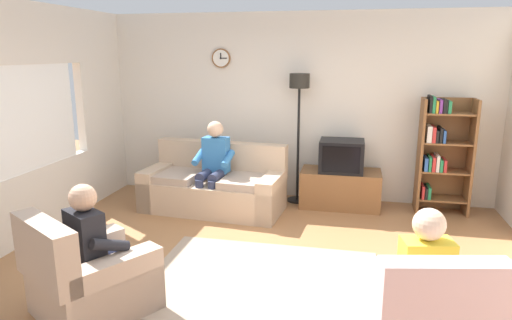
% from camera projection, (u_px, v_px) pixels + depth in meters
% --- Properties ---
extents(ground_plane, '(12.00, 12.00, 0.00)m').
position_uv_depth(ground_plane, '(263.00, 275.00, 4.46)').
color(ground_plane, '#9E6B42').
extents(back_wall_assembly, '(6.20, 0.17, 2.70)m').
position_uv_depth(back_wall_assembly, '(298.00, 107.00, 6.68)').
color(back_wall_assembly, silver).
rests_on(back_wall_assembly, ground_plane).
extents(couch, '(1.97, 1.03, 0.90)m').
position_uv_depth(couch, '(214.00, 187.00, 6.28)').
color(couch, tan).
rests_on(couch, ground_plane).
extents(tv_stand, '(1.10, 0.56, 0.52)m').
position_uv_depth(tv_stand, '(340.00, 189.00, 6.41)').
color(tv_stand, brown).
rests_on(tv_stand, ground_plane).
extents(tv, '(0.60, 0.49, 0.44)m').
position_uv_depth(tv, '(342.00, 156.00, 6.27)').
color(tv, black).
rests_on(tv, tv_stand).
extents(bookshelf, '(0.68, 0.36, 1.59)m').
position_uv_depth(bookshelf, '(441.00, 151.00, 6.07)').
color(bookshelf, brown).
rests_on(bookshelf, ground_plane).
extents(floor_lamp, '(0.28, 0.28, 1.85)m').
position_uv_depth(floor_lamp, '(299.00, 102.00, 6.35)').
color(floor_lamp, black).
rests_on(floor_lamp, ground_plane).
extents(armchair_near_window, '(1.14, 1.17, 0.90)m').
position_uv_depth(armchair_near_window, '(90.00, 281.00, 3.76)').
color(armchair_near_window, tan).
rests_on(armchair_near_window, ground_plane).
extents(area_rug, '(2.20, 1.70, 0.01)m').
position_uv_depth(area_rug, '(261.00, 280.00, 4.34)').
color(area_rug, gray).
rests_on(area_rug, ground_plane).
extents(person_on_couch, '(0.54, 0.56, 1.24)m').
position_uv_depth(person_on_couch, '(213.00, 162.00, 6.08)').
color(person_on_couch, '#3372B2').
rests_on(person_on_couch, ground_plane).
extents(person_in_left_armchair, '(0.61, 0.64, 1.12)m').
position_uv_depth(person_in_left_armchair, '(97.00, 242.00, 3.75)').
color(person_in_left_armchair, black).
rests_on(person_in_left_armchair, ground_plane).
extents(person_in_right_armchair, '(0.57, 0.59, 1.12)m').
position_uv_depth(person_in_right_armchair, '(420.00, 274.00, 3.21)').
color(person_in_right_armchair, yellow).
rests_on(person_in_right_armchair, ground_plane).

